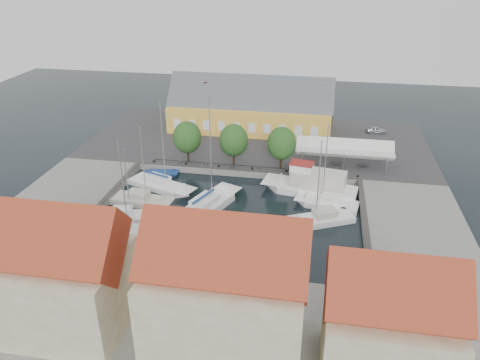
% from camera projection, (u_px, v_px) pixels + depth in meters
% --- Properties ---
extents(ground, '(140.00, 140.00, 0.00)m').
position_uv_depth(ground, '(232.00, 211.00, 59.22)').
color(ground, black).
rests_on(ground, ground).
extents(north_quay, '(56.00, 26.00, 1.00)m').
position_uv_depth(north_quay, '(257.00, 142.00, 79.35)').
color(north_quay, '#2D2D30').
rests_on(north_quay, ground).
extents(west_quay, '(12.00, 24.00, 1.00)m').
position_uv_depth(west_quay, '(63.00, 201.00, 60.68)').
color(west_quay, slate).
rests_on(west_quay, ground).
extents(east_quay, '(12.00, 24.00, 1.00)m').
position_uv_depth(east_quay, '(416.00, 232.00, 53.78)').
color(east_quay, slate).
rests_on(east_quay, ground).
extents(south_bank, '(56.00, 14.00, 1.00)m').
position_uv_depth(south_bank, '(186.00, 325.00, 40.42)').
color(south_bank, slate).
rests_on(south_bank, ground).
extents(quay_edge_fittings, '(56.00, 24.72, 0.40)m').
position_uv_depth(quay_edge_fittings, '(239.00, 187.00, 62.95)').
color(quay_edge_fittings, '#383533').
rests_on(quay_edge_fittings, north_quay).
extents(warehouse, '(28.56, 14.00, 9.55)m').
position_uv_depth(warehouse, '(248.00, 110.00, 82.77)').
color(warehouse, gold).
rests_on(warehouse, north_quay).
extents(tent_canopy, '(14.00, 4.00, 2.83)m').
position_uv_depth(tent_canopy, '(344.00, 149.00, 68.24)').
color(tent_canopy, silver).
rests_on(tent_canopy, north_quay).
extents(quay_trees, '(18.20, 4.20, 6.30)m').
position_uv_depth(quay_trees, '(234.00, 140.00, 68.01)').
color(quay_trees, black).
rests_on(quay_trees, north_quay).
extents(car_silver, '(3.62, 1.89, 1.18)m').
position_uv_depth(car_silver, '(376.00, 130.00, 81.66)').
color(car_silver, '#A5A8AD').
rests_on(car_silver, north_quay).
extents(car_red, '(2.68, 4.95, 1.55)m').
position_uv_depth(car_red, '(235.00, 142.00, 76.03)').
color(car_red, '#581414').
rests_on(car_red, north_quay).
extents(center_sailboat, '(7.24, 11.64, 15.20)m').
position_uv_depth(center_sailboat, '(207.00, 207.00, 59.51)').
color(center_sailboat, white).
rests_on(center_sailboat, ground).
extents(trawler, '(13.33, 5.92, 5.00)m').
position_uv_depth(trawler, '(313.00, 186.00, 63.29)').
color(trawler, white).
rests_on(trawler, ground).
extents(east_boat_a, '(8.49, 4.21, 11.60)m').
position_uv_depth(east_boat_a, '(328.00, 204.00, 60.22)').
color(east_boat_a, white).
rests_on(east_boat_a, ground).
extents(east_boat_b, '(8.62, 6.14, 11.41)m').
position_uv_depth(east_boat_b, '(322.00, 220.00, 56.72)').
color(east_boat_b, white).
rests_on(east_boat_b, ground).
extents(west_boat_a, '(10.51, 6.37, 13.37)m').
position_uv_depth(west_boat_a, '(160.00, 186.00, 64.97)').
color(west_boat_a, white).
rests_on(west_boat_a, ground).
extents(west_boat_b, '(8.49, 3.61, 11.28)m').
position_uv_depth(west_boat_b, '(141.00, 201.00, 60.99)').
color(west_boat_b, beige).
rests_on(west_boat_b, ground).
extents(west_boat_c, '(7.45, 3.73, 9.89)m').
position_uv_depth(west_boat_c, '(125.00, 218.00, 57.20)').
color(west_boat_c, white).
rests_on(west_boat_c, ground).
extents(west_boat_d, '(9.47, 3.11, 12.36)m').
position_uv_depth(west_boat_d, '(121.00, 232.00, 54.31)').
color(west_boat_d, white).
rests_on(west_boat_d, ground).
extents(launch_sw, '(5.40, 2.10, 0.98)m').
position_uv_depth(launch_sw, '(110.00, 252.00, 50.95)').
color(launch_sw, white).
rests_on(launch_sw, ground).
extents(launch_nw, '(4.74, 2.37, 0.88)m').
position_uv_depth(launch_nw, '(162.00, 174.00, 68.84)').
color(launch_nw, navy).
rests_on(launch_nw, ground).
extents(townhouses, '(36.30, 8.50, 12.00)m').
position_uv_depth(townhouses, '(198.00, 296.00, 35.80)').
color(townhouses, beige).
rests_on(townhouses, south_bank).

